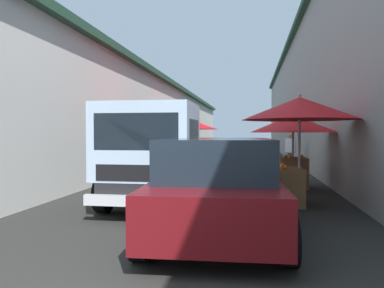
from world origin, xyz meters
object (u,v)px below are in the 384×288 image
object	(u,v)px
hatchback_car	(218,185)
delivery_truck	(157,157)
fruit_stall_mid_lane	(195,128)
fruit_stall_far_left	(175,130)
vendor_by_crates	(290,150)
plastic_stool	(291,168)
fruit_stall_near_right	(179,127)
fruit_stall_far_right	(298,119)
fruit_stall_near_left	(293,132)

from	to	relation	value
hatchback_car	delivery_truck	world-z (taller)	delivery_truck
fruit_stall_mid_lane	fruit_stall_far_left	world-z (taller)	fruit_stall_mid_lane
vendor_by_crates	plastic_stool	bearing A→B (deg)	175.36
fruit_stall_near_right	vendor_by_crates	bearing A→B (deg)	-114.75
fruit_stall_mid_lane	fruit_stall_far_left	size ratio (longest dim) A/B	0.87
hatchback_car	fruit_stall_near_right	bearing A→B (deg)	14.04
fruit_stall_far_left	plastic_stool	xyz separation A→B (m)	(1.61, -3.71, -1.31)
hatchback_car	plastic_stool	world-z (taller)	hatchback_car
plastic_stool	fruit_stall_near_right	bearing A→B (deg)	46.78
fruit_stall_far_left	plastic_stool	bearing A→B (deg)	-66.59
fruit_stall_far_right	hatchback_car	bearing A→B (deg)	149.29
delivery_truck	vendor_by_crates	size ratio (longest dim) A/B	3.25
fruit_stall_near_left	delivery_truck	distance (m)	4.32
delivery_truck	plastic_stool	bearing A→B (deg)	-30.61
plastic_stool	fruit_stall_mid_lane	bearing A→B (deg)	27.91
fruit_stall_near_right	fruit_stall_near_left	world-z (taller)	fruit_stall_near_right
fruit_stall_mid_lane	fruit_stall_near_right	bearing A→B (deg)	179.28
hatchback_car	fruit_stall_far_right	bearing A→B (deg)	-30.71
hatchback_car	vendor_by_crates	size ratio (longest dim) A/B	2.62
fruit_stall_near_right	plastic_stool	world-z (taller)	fruit_stall_near_right
fruit_stall_far_right	fruit_stall_far_left	bearing A→B (deg)	45.30
fruit_stall_mid_lane	fruit_stall_far_right	world-z (taller)	fruit_stall_mid_lane
fruit_stall_far_left	hatchback_car	bearing A→B (deg)	-161.97
fruit_stall_far_right	delivery_truck	xyz separation A→B (m)	(-0.63, 2.89, -0.78)
hatchback_car	fruit_stall_mid_lane	bearing A→B (deg)	10.12
hatchback_car	vendor_by_crates	bearing A→B (deg)	-11.92
fruit_stall_near_right	fruit_stall_far_left	xyz separation A→B (m)	(-6.13, -1.10, -0.17)
fruit_stall_near_left	delivery_truck	xyz separation A→B (m)	(-3.02, 3.04, -0.51)
fruit_stall_near_right	fruit_stall_far_left	world-z (taller)	fruit_stall_near_right
fruit_stall_far_left	delivery_truck	world-z (taller)	fruit_stall_far_left
fruit_stall_far_right	vendor_by_crates	world-z (taller)	fruit_stall_far_right
fruit_stall_far_right	plastic_stool	xyz separation A→B (m)	(4.90, -0.38, -1.49)
delivery_truck	vendor_by_crates	distance (m)	8.48
fruit_stall_far_right	fruit_stall_far_left	size ratio (longest dim) A/B	0.88
fruit_stall_near_right	fruit_stall_mid_lane	bearing A→B (deg)	-0.72
fruit_stall_near_right	delivery_truck	size ratio (longest dim) A/B	0.49
fruit_stall_mid_lane	delivery_truck	size ratio (longest dim) A/B	0.48
fruit_stall_near_right	fruit_stall_far_left	size ratio (longest dim) A/B	0.88
hatchback_car	plastic_stool	size ratio (longest dim) A/B	9.16
fruit_stall_mid_lane	hatchback_car	distance (m)	16.61
fruit_stall_near_right	plastic_stool	xyz separation A→B (m)	(-4.52, -4.81, -1.48)
delivery_truck	vendor_by_crates	world-z (taller)	delivery_truck
fruit_stall_mid_lane	fruit_stall_far_right	bearing A→B (deg)	-162.51
fruit_stall_far_left	fruit_stall_far_right	bearing A→B (deg)	-134.70
fruit_stall_mid_lane	fruit_stall_near_left	xyz separation A→B (m)	(-11.48, -4.53, -0.25)
fruit_stall_near_left	hatchback_car	size ratio (longest dim) A/B	0.59
fruit_stall_near_left	plastic_stool	bearing A→B (deg)	-5.14
fruit_stall_far_right	hatchback_car	size ratio (longest dim) A/B	0.61
fruit_stall_mid_lane	fruit_stall_near_right	xyz separation A→B (m)	(-4.45, 0.06, 0.01)
fruit_stall_far_right	plastic_stool	distance (m)	5.13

